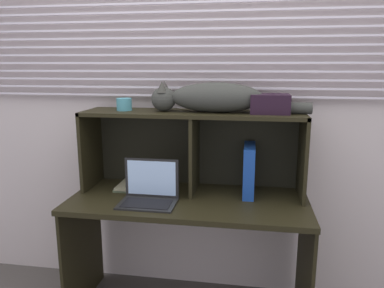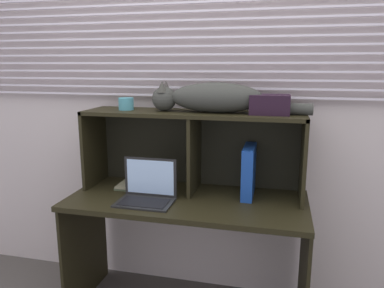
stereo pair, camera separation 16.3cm
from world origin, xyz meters
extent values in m
cube|color=beige|center=(0.00, 0.55, 1.25)|extent=(4.40, 0.04, 2.50)
cube|color=silver|center=(0.00, 0.50, 1.30)|extent=(3.31, 0.02, 0.01)
cube|color=silver|center=(0.00, 0.50, 1.35)|extent=(3.31, 0.02, 0.01)
cube|color=silver|center=(0.00, 0.50, 1.40)|extent=(3.31, 0.02, 0.01)
cube|color=silver|center=(0.00, 0.50, 1.45)|extent=(3.31, 0.02, 0.01)
cube|color=silver|center=(0.00, 0.50, 1.50)|extent=(3.31, 0.02, 0.01)
cube|color=silver|center=(0.00, 0.50, 1.55)|extent=(3.31, 0.02, 0.01)
cube|color=silver|center=(0.00, 0.50, 1.60)|extent=(3.31, 0.02, 0.01)
cube|color=silver|center=(0.00, 0.50, 1.65)|extent=(3.31, 0.02, 0.01)
cube|color=silver|center=(0.00, 0.50, 1.70)|extent=(3.31, 0.02, 0.01)
cube|color=silver|center=(0.00, 0.50, 1.75)|extent=(3.31, 0.02, 0.01)
cube|color=silver|center=(0.00, 0.50, 1.80)|extent=(3.31, 0.02, 0.01)
cube|color=silver|center=(0.00, 0.50, 1.85)|extent=(3.31, 0.02, 0.01)
cube|color=black|center=(0.00, 0.21, 0.72)|extent=(1.36, 0.60, 0.03)
cube|color=black|center=(-0.67, 0.21, 0.35)|extent=(0.02, 0.54, 0.71)
cube|color=black|center=(0.67, 0.21, 0.35)|extent=(0.02, 0.54, 0.71)
cube|color=black|center=(0.00, 0.34, 1.21)|extent=(1.30, 0.32, 0.02)
cube|color=black|center=(-0.64, 0.34, 0.98)|extent=(0.02, 0.32, 0.48)
cube|color=black|center=(0.64, 0.34, 0.98)|extent=(0.02, 0.32, 0.48)
cube|color=black|center=(0.01, 0.34, 0.97)|extent=(0.02, 0.30, 0.46)
cube|color=black|center=(0.00, 0.50, 0.98)|extent=(1.30, 0.01, 0.48)
ellipsoid|color=#363832|center=(0.14, 0.34, 1.31)|extent=(0.53, 0.19, 0.17)
sphere|color=#363832|center=(-0.17, 0.34, 1.29)|extent=(0.14, 0.14, 0.14)
cone|color=#383831|center=(-0.17, 0.31, 1.36)|extent=(0.06, 0.06, 0.06)
cone|color=#3A3733|center=(-0.17, 0.38, 1.36)|extent=(0.06, 0.06, 0.06)
cylinder|color=#363832|center=(0.52, 0.34, 1.25)|extent=(0.31, 0.07, 0.07)
cube|color=black|center=(-0.21, 0.08, 0.74)|extent=(0.31, 0.21, 0.01)
cube|color=black|center=(-0.21, 0.18, 0.86)|extent=(0.31, 0.01, 0.23)
cube|color=#ADD1F9|center=(-0.21, 0.17, 0.86)|extent=(0.28, 0.00, 0.20)
cube|color=black|center=(-0.21, 0.07, 0.75)|extent=(0.26, 0.15, 0.00)
cube|color=#184099|center=(0.34, 0.34, 0.88)|extent=(0.06, 0.26, 0.30)
cube|color=#536346|center=(-0.38, 0.34, 0.74)|extent=(0.18, 0.22, 0.01)
cube|color=gray|center=(-0.37, 0.33, 0.76)|extent=(0.18, 0.22, 0.01)
cylinder|color=teal|center=(-0.41, 0.34, 1.26)|extent=(0.09, 0.09, 0.07)
cube|color=black|center=(0.44, 0.34, 1.27)|extent=(0.22, 0.17, 0.11)
camera|label=1|loc=(0.34, -1.76, 1.49)|focal=34.42mm
camera|label=2|loc=(0.50, -1.73, 1.49)|focal=34.42mm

